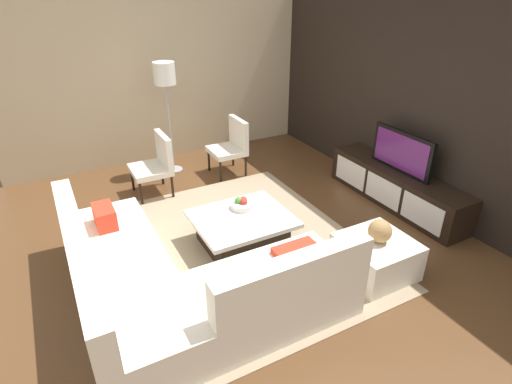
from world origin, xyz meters
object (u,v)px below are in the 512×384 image
at_px(sectional_couch, 175,282).
at_px(coffee_table, 242,230).
at_px(accent_chair_near, 156,161).
at_px(floor_lamp, 165,81).
at_px(television, 402,152).
at_px(decorative_ball, 380,231).
at_px(fruit_bowl, 242,204).
at_px(accent_chair_far, 232,143).
at_px(media_console, 396,187).
at_px(ottoman, 376,257).

xyz_separation_m(sectional_couch, coffee_table, (-0.62, 1.00, -0.09)).
xyz_separation_m(accent_chair_near, floor_lamp, (-0.65, 0.43, 0.96)).
bearing_deg(television, sectional_couch, -81.08).
bearing_deg(television, coffee_table, -92.49).
distance_m(accent_chair_near, decorative_ball, 3.24).
xyz_separation_m(fruit_bowl, decorative_ball, (1.30, 0.90, 0.09)).
xyz_separation_m(floor_lamp, decorative_ball, (3.53, 1.04, -0.93)).
bearing_deg(fruit_bowl, accent_chair_far, 158.39).
bearing_deg(media_console, sectional_couch, -81.08).
bearing_deg(sectional_couch, accent_chair_near, 167.38).
bearing_deg(fruit_bowl, media_console, 82.66).
distance_m(coffee_table, decorative_ball, 1.54).
height_order(floor_lamp, ottoman, floor_lamp).
height_order(media_console, decorative_ball, decorative_ball).
height_order(accent_chair_near, ottoman, accent_chair_near).
distance_m(coffee_table, ottoman, 1.50).
bearing_deg(coffee_table, media_console, 87.51).
xyz_separation_m(accent_chair_near, fruit_bowl, (1.58, 0.56, -0.06)).
bearing_deg(media_console, decorative_ball, -51.73).
xyz_separation_m(sectional_couch, accent_chair_far, (-2.52, 1.78, 0.20)).
xyz_separation_m(coffee_table, ottoman, (1.12, 1.00, -0.00)).
relative_size(media_console, accent_chair_near, 2.49).
height_order(accent_chair_far, decorative_ball, accent_chair_far).
xyz_separation_m(television, accent_chair_far, (-2.01, -1.52, -0.28)).
height_order(television, decorative_ball, television).
bearing_deg(accent_chair_near, accent_chair_far, 95.93).
height_order(television, ottoman, television).
xyz_separation_m(fruit_bowl, accent_chair_far, (-1.72, 0.68, 0.06)).
bearing_deg(floor_lamp, accent_chair_far, 58.27).
distance_m(accent_chair_near, floor_lamp, 1.23).
distance_m(television, sectional_couch, 3.37).
bearing_deg(ottoman, accent_chair_far, -175.80).
distance_m(television, accent_chair_far, 2.53).
distance_m(sectional_couch, accent_chair_near, 2.45).
xyz_separation_m(floor_lamp, fruit_bowl, (2.23, 0.14, -1.02)).
relative_size(fruit_bowl, accent_chair_far, 0.32).
height_order(media_console, accent_chair_near, accent_chair_near).
distance_m(television, decorative_ball, 1.67).
height_order(ottoman, fruit_bowl, fruit_bowl).
height_order(coffee_table, decorative_ball, decorative_ball).
relative_size(sectional_couch, coffee_table, 2.30).
xyz_separation_m(ottoman, fruit_bowl, (-1.30, -0.90, 0.23)).
height_order(coffee_table, ottoman, ottoman).
relative_size(ottoman, decorative_ball, 2.90).
height_order(television, sectional_couch, television).
bearing_deg(accent_chair_near, media_console, 55.51).
distance_m(ottoman, accent_chair_far, 3.05).
distance_m(ottoman, decorative_ball, 0.32).
xyz_separation_m(media_console, television, (0.00, 0.00, 0.52)).
bearing_deg(floor_lamp, decorative_ball, 16.44).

